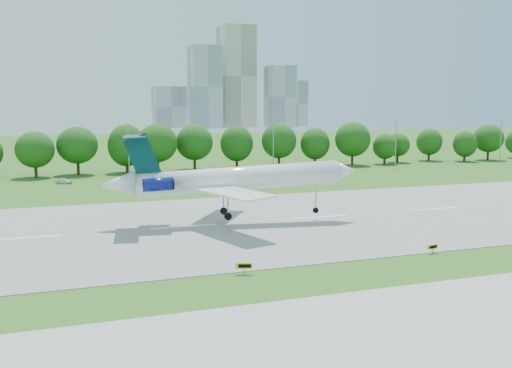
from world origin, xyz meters
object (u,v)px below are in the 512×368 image
(taxi_sign_left, at_px, (244,266))
(service_vehicle_a, at_px, (135,178))
(airliner, at_px, (226,178))
(service_vehicle_b, at_px, (63,181))

(taxi_sign_left, relative_size, service_vehicle_a, 0.48)
(taxi_sign_left, bearing_deg, airliner, 95.36)
(airliner, bearing_deg, service_vehicle_b, 119.96)
(taxi_sign_left, xyz_separation_m, service_vehicle_a, (-0.22, 74.49, -0.29))
(service_vehicle_b, bearing_deg, service_vehicle_a, -62.68)
(taxi_sign_left, bearing_deg, service_vehicle_b, 119.43)
(taxi_sign_left, distance_m, service_vehicle_a, 74.49)
(taxi_sign_left, height_order, service_vehicle_a, taxi_sign_left)
(service_vehicle_a, relative_size, service_vehicle_b, 0.91)
(airliner, distance_m, service_vehicle_a, 51.66)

